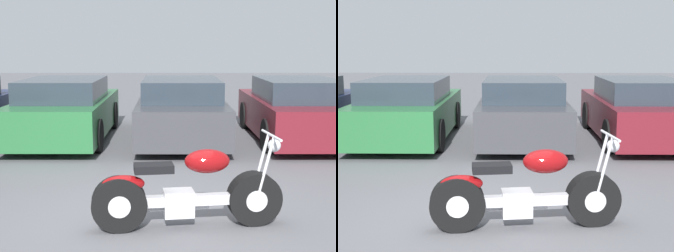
% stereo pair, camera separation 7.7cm
% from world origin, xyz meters
% --- Properties ---
extents(ground_plane, '(60.00, 60.00, 0.00)m').
position_xyz_m(ground_plane, '(0.00, 0.00, 0.00)').
color(ground_plane, slate).
extents(motorcycle, '(2.20, 0.67, 1.07)m').
position_xyz_m(motorcycle, '(0.35, -0.22, 0.41)').
color(motorcycle, black).
rests_on(motorcycle, ground_plane).
extents(parked_car_green, '(1.91, 4.37, 1.36)m').
position_xyz_m(parked_car_green, '(-2.10, 4.90, 0.65)').
color(parked_car_green, '#286B38').
rests_on(parked_car_green, ground_plane).
extents(parked_car_dark_grey, '(1.91, 4.37, 1.36)m').
position_xyz_m(parked_car_dark_grey, '(0.43, 4.88, 0.65)').
color(parked_car_dark_grey, '#3D3D42').
rests_on(parked_car_dark_grey, ground_plane).
extents(parked_car_maroon, '(1.91, 4.37, 1.36)m').
position_xyz_m(parked_car_maroon, '(2.96, 4.90, 0.65)').
color(parked_car_maroon, maroon).
rests_on(parked_car_maroon, ground_plane).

